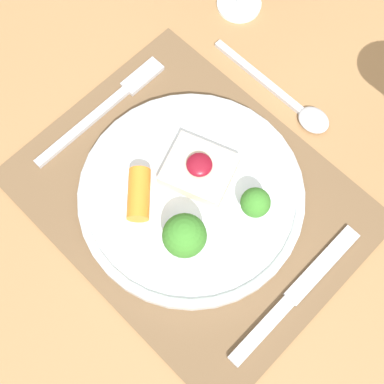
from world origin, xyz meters
TOP-DOWN VIEW (x-y plane):
  - ground_plane at (0.00, 0.00)m, footprint 8.00×8.00m
  - dining_table at (0.00, 0.00)m, footprint 1.21×1.14m
  - placemat at (0.00, 0.00)m, footprint 0.42×0.32m
  - dinner_plate at (0.00, -0.00)m, footprint 0.28×0.28m
  - fork at (-0.17, 0.02)m, footprint 0.02×0.22m
  - knife at (0.17, -0.01)m, footprint 0.02×0.22m
  - spoon at (0.00, 0.19)m, footprint 0.20×0.04m

SIDE VIEW (x-z plane):
  - ground_plane at x=0.00m, z-range 0.00..0.00m
  - dining_table at x=0.00m, z-range 0.28..1.01m
  - placemat at x=0.00m, z-range 0.73..0.73m
  - spoon at x=0.00m, z-range 0.73..0.74m
  - fork at x=-0.17m, z-range 0.73..0.74m
  - knife at x=0.17m, z-range 0.73..0.74m
  - dinner_plate at x=0.00m, z-range 0.71..0.79m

